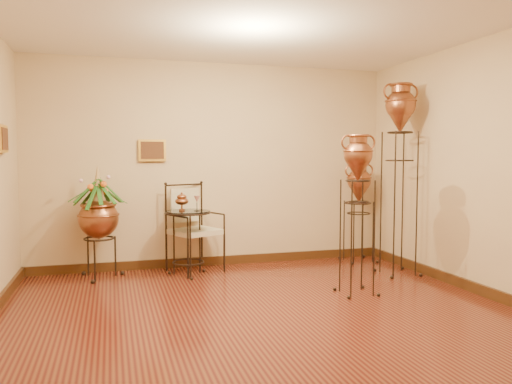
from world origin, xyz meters
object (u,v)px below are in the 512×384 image
object	(u,v)px
amphora_tall	(399,177)
side_table	(188,242)
planter_urn	(98,214)
armchair	(195,228)
amphora_mid	(357,213)

from	to	relation	value
amphora_tall	side_table	size ratio (longest dim) A/B	2.35
planter_urn	armchair	distance (m)	1.23
amphora_mid	side_table	distance (m)	2.21
amphora_mid	planter_urn	size ratio (longest dim) A/B	1.23
amphora_tall	armchair	xyz separation A→B (m)	(-2.49, 0.87, -0.68)
amphora_tall	side_table	bearing A→B (deg)	165.21
amphora_tall	planter_urn	xyz separation A→B (m)	(-3.69, 0.87, -0.45)
armchair	planter_urn	bearing A→B (deg)	155.64
amphora_tall	side_table	distance (m)	2.82
amphora_tall	side_table	xyz separation A→B (m)	(-2.61, 0.69, -0.83)
amphora_tall	side_table	world-z (taller)	amphora_tall
amphora_tall	amphora_mid	xyz separation A→B (m)	(-0.95, -0.69, -0.36)
amphora_tall	armchair	size ratio (longest dim) A/B	2.12
amphora_mid	side_table	xyz separation A→B (m)	(-1.66, 1.38, -0.47)
amphora_tall	armchair	world-z (taller)	amphora_tall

